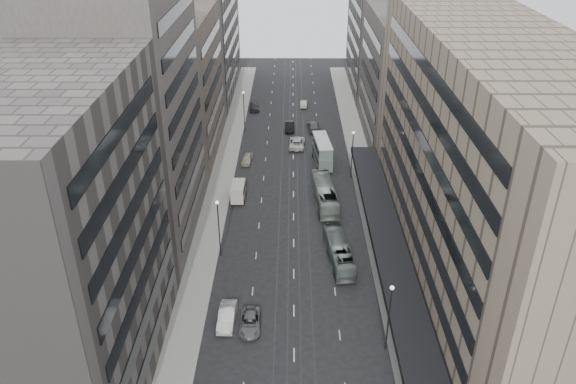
{
  "coord_description": "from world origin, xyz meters",
  "views": [
    {
      "loc": [
        -0.35,
        -49.37,
        43.05
      ],
      "look_at": [
        -0.81,
        20.11,
        5.22
      ],
      "focal_mm": 35.0,
      "sensor_mm": 36.0,
      "label": 1
    }
  ],
  "objects_px": {
    "bus_near": "(339,252)",
    "bus_far": "(325,194)",
    "sedan_1": "(227,316)",
    "double_decker": "(322,151)",
    "panel_van": "(238,191)",
    "sedan_2": "(250,322)"
  },
  "relations": [
    {
      "from": "sedan_1",
      "to": "bus_near",
      "type": "bearing_deg",
      "value": 42.69
    },
    {
      "from": "bus_near",
      "to": "double_decker",
      "type": "bearing_deg",
      "value": -94.93
    },
    {
      "from": "bus_near",
      "to": "sedan_2",
      "type": "relative_size",
      "value": 2.11
    },
    {
      "from": "sedan_2",
      "to": "bus_far",
      "type": "bearing_deg",
      "value": 69.01
    },
    {
      "from": "panel_van",
      "to": "sedan_1",
      "type": "distance_m",
      "value": 28.12
    },
    {
      "from": "bus_near",
      "to": "bus_far",
      "type": "relative_size",
      "value": 0.87
    },
    {
      "from": "panel_van",
      "to": "sedan_2",
      "type": "relative_size",
      "value": 0.88
    },
    {
      "from": "bus_near",
      "to": "bus_far",
      "type": "xyz_separation_m",
      "value": [
        -1.07,
        15.23,
        0.21
      ]
    },
    {
      "from": "bus_far",
      "to": "sedan_2",
      "type": "relative_size",
      "value": 2.42
    },
    {
      "from": "double_decker",
      "to": "panel_van",
      "type": "bearing_deg",
      "value": -142.79
    },
    {
      "from": "bus_near",
      "to": "sedan_1",
      "type": "xyz_separation_m",
      "value": [
        -13.34,
        -11.74,
        -0.62
      ]
    },
    {
      "from": "bus_far",
      "to": "panel_van",
      "type": "relative_size",
      "value": 2.75
    },
    {
      "from": "sedan_2",
      "to": "panel_van",
      "type": "bearing_deg",
      "value": 95.52
    },
    {
      "from": "bus_far",
      "to": "sedan_2",
      "type": "bearing_deg",
      "value": 66.0
    },
    {
      "from": "bus_far",
      "to": "double_decker",
      "type": "height_order",
      "value": "double_decker"
    },
    {
      "from": "sedan_1",
      "to": "sedan_2",
      "type": "bearing_deg",
      "value": -14.82
    },
    {
      "from": "bus_near",
      "to": "sedan_1",
      "type": "distance_m",
      "value": 17.78
    },
    {
      "from": "panel_van",
      "to": "bus_far",
      "type": "bearing_deg",
      "value": -4.04
    },
    {
      "from": "double_decker",
      "to": "panel_van",
      "type": "relative_size",
      "value": 1.99
    },
    {
      "from": "bus_far",
      "to": "panel_van",
      "type": "distance_m",
      "value": 13.41
    },
    {
      "from": "bus_far",
      "to": "sedan_1",
      "type": "distance_m",
      "value": 29.65
    },
    {
      "from": "bus_near",
      "to": "double_decker",
      "type": "distance_m",
      "value": 29.19
    }
  ]
}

